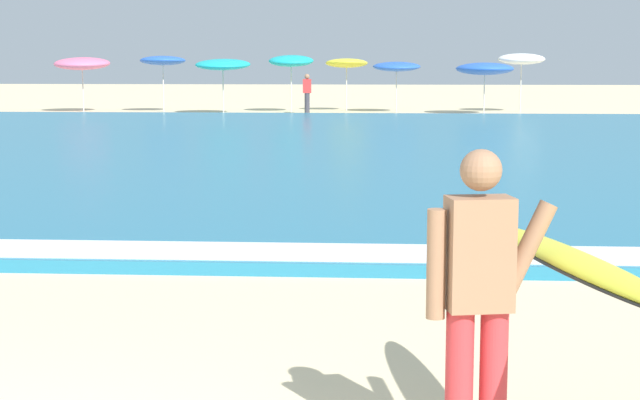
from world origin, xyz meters
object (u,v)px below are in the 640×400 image
Objects in this scene: beach_umbrella_0 at (82,64)px; beach_umbrella_1 at (163,61)px; beach_umbrella_2 at (223,65)px; beach_umbrella_3 at (291,61)px; beach_umbrella_6 at (485,69)px; surfer_with_board at (523,280)px; beachgoer_near_row_left at (307,93)px; beach_umbrella_5 at (397,67)px; beach_umbrella_4 at (347,63)px; beach_umbrella_7 at (521,59)px.

beach_umbrella_1 reaches higher than beach_umbrella_0.
beach_umbrella_2 is (5.96, -1.09, -0.03)m from beach_umbrella_0.
beach_umbrella_0 is 0.99× the size of beach_umbrella_1.
beach_umbrella_3 is 1.05× the size of beach_umbrella_6.
beach_umbrella_2 reaches higher than surfer_with_board.
beach_umbrella_5 is at bearing 26.51° from beachgoer_near_row_left.
beach_umbrella_3 reaches higher than beach_umbrella_2.
beach_umbrella_6 is (3.43, -1.22, -0.07)m from beach_umbrella_5.
beach_umbrella_1 is at bearing 105.51° from surfer_with_board.
beach_umbrella_1 is 1.10× the size of beach_umbrella_5.
beachgoer_near_row_left is at bearing -14.05° from beach_umbrella_1.
surfer_with_board is 1.65× the size of beachgoer_near_row_left.
beach_umbrella_4 is (4.75, 2.75, 0.04)m from beach_umbrella_2.
beach_umbrella_6 is at bearing -133.06° from beach_umbrella_7.
beach_umbrella_6 reaches higher than surfer_with_board.
surfer_with_board is at bearing -74.49° from beach_umbrella_1.
beach_umbrella_1 is 7.58m from beach_umbrella_4.
beach_umbrella_7 is at bearing 82.52° from surfer_with_board.
beachgoer_near_row_left is at bearing 0.67° from beach_umbrella_2.
beach_umbrella_2 reaches higher than beach_umbrella_4.
beach_umbrella_0 is at bearing 110.45° from surfer_with_board.
beach_umbrella_3 is 7.81m from beach_umbrella_6.
beach_umbrella_2 is (-7.14, 34.02, 0.91)m from surfer_with_board.
beach_umbrella_1 is 0.95× the size of beach_umbrella_7.
beachgoer_near_row_left is at bearing -118.02° from beach_umbrella_4.
surfer_with_board is 1.10× the size of beach_umbrella_3.
beach_umbrella_1 is 3.15m from beach_umbrella_2.
beach_umbrella_2 is 1.07× the size of beach_umbrella_5.
beach_umbrella_7 is (7.15, -0.41, 0.17)m from beach_umbrella_4.
beach_umbrella_6 is at bearing 4.36° from beachgoer_near_row_left.
beach_umbrella_0 is at bearing -171.88° from beach_umbrella_1.
beach_umbrella_6 is 7.03m from beachgoer_near_row_left.
beach_umbrella_0 is 1.03× the size of beach_umbrella_2.
beach_umbrella_1 is 14.66m from beach_umbrella_7.
beach_umbrella_2 is 12.13m from beach_umbrella_7.
beach_umbrella_5 is 5.12m from beach_umbrella_7.
beach_umbrella_0 is 0.96× the size of beach_umbrella_3.
beach_umbrella_0 is at bearing -171.22° from beach_umbrella_4.
surfer_with_board is 37.49m from beach_umbrella_0.
beach_umbrella_4 is 7.16m from beach_umbrella_7.
beach_umbrella_7 is (5.08, 0.54, 0.31)m from beach_umbrella_5.
surfer_with_board reaches higher than beachgoer_near_row_left.
beach_umbrella_0 reaches higher than beach_umbrella_6.
beach_umbrella_0 is at bearing -176.88° from beach_umbrella_5.
surfer_with_board is 1.25× the size of beach_umbrella_5.
beachgoer_near_row_left is (9.28, -1.05, -1.13)m from beach_umbrella_0.
beach_umbrella_3 reaches higher than beach_umbrella_0.
beach_umbrella_1 is at bearing 175.67° from beach_umbrella_6.
beach_umbrella_4 is (7.49, 1.19, -0.11)m from beach_umbrella_1.
beach_umbrella_1 is 1.04× the size of beach_umbrella_4.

